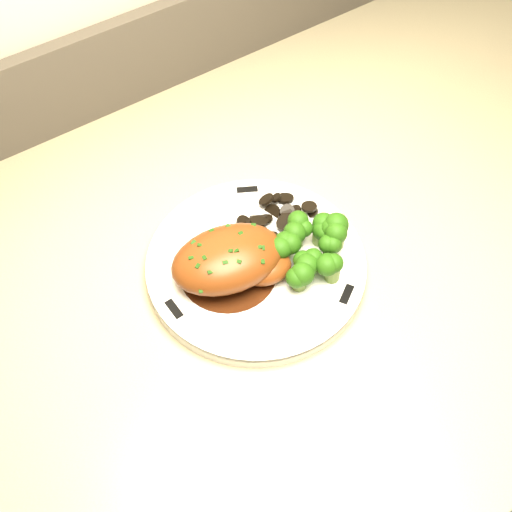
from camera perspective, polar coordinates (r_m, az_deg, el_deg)
counter at (r=1.16m, az=6.23°, el=-9.90°), size 2.11×0.70×1.03m
plate at (r=0.70m, az=0.00°, el=-0.86°), size 0.26×0.26×0.02m
rim_accent_0 at (r=0.76m, az=-0.79°, el=5.91°), size 0.03×0.02×0.00m
rim_accent_1 at (r=0.67m, az=-7.30°, el=-4.70°), size 0.01×0.02×0.00m
rim_accent_2 at (r=0.68m, az=8.06°, el=-3.39°), size 0.03×0.02×0.00m
gravy_pool at (r=0.69m, az=-2.48°, el=-1.40°), size 0.11×0.11×0.00m
chicken_breast at (r=0.67m, az=-2.15°, el=-0.34°), size 0.14×0.11×0.05m
mushroom_pile at (r=0.73m, az=2.00°, el=3.28°), size 0.08×0.06×0.02m
broccoli_florets at (r=0.68m, az=5.16°, el=0.58°), size 0.09×0.08×0.04m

